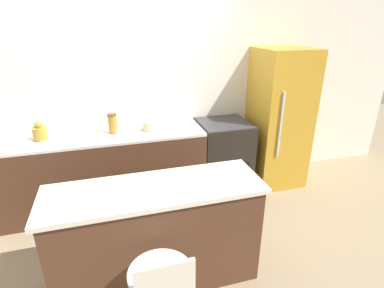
% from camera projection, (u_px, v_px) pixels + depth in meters
% --- Properties ---
extents(ground_plane, '(14.00, 14.00, 0.00)m').
position_uv_depth(ground_plane, '(141.00, 214.00, 3.57)').
color(ground_plane, '#998466').
extents(wall_back, '(8.00, 0.06, 2.60)m').
position_uv_depth(wall_back, '(127.00, 94.00, 3.68)').
color(wall_back, white).
rests_on(wall_back, ground_plane).
extents(back_counter, '(2.36, 0.64, 0.94)m').
position_uv_depth(back_counter, '(105.00, 171.00, 3.60)').
color(back_counter, '#4C2D1E').
rests_on(back_counter, ground_plane).
extents(kitchen_island, '(1.74, 0.57, 0.93)m').
position_uv_depth(kitchen_island, '(157.00, 235.00, 2.53)').
color(kitchen_island, '#4C2D1E').
rests_on(kitchen_island, ground_plane).
extents(oven_range, '(0.65, 0.65, 0.94)m').
position_uv_depth(oven_range, '(223.00, 156.00, 3.99)').
color(oven_range, black).
rests_on(oven_range, ground_plane).
extents(refrigerator, '(0.68, 0.68, 1.83)m').
position_uv_depth(refrigerator, '(279.00, 119.00, 4.00)').
color(refrigerator, gold).
rests_on(refrigerator, ground_plane).
extents(kettle, '(0.15, 0.15, 0.21)m').
position_uv_depth(kettle, '(40.00, 132.00, 3.24)').
color(kettle, '#B29333').
rests_on(kettle, back_counter).
extents(mixing_bowl, '(0.20, 0.20, 0.11)m').
position_uv_depth(mixing_bowl, '(151.00, 125.00, 3.56)').
color(mixing_bowl, beige).
rests_on(mixing_bowl, back_counter).
extents(canister_jar, '(0.11, 0.11, 0.22)m').
position_uv_depth(canister_jar, '(113.00, 123.00, 3.43)').
color(canister_jar, '#B77F33').
rests_on(canister_jar, back_counter).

